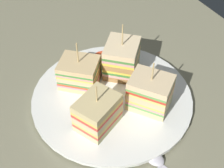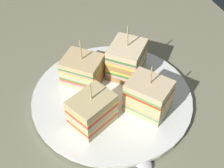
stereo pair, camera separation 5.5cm
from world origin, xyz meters
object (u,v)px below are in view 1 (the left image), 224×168
sandwich_wedge_0 (122,59)px  sandwich_wedge_1 (80,73)px  plate (112,97)px  sandwich_wedge_3 (150,93)px  sandwich_wedge_2 (98,113)px

sandwich_wedge_0 → sandwich_wedge_1: (0.72, 8.49, -0.67)cm
plate → sandwich_wedge_1: bearing=33.4°
sandwich_wedge_1 → sandwich_wedge_3: size_ratio=0.96×
plate → sandwich_wedge_1: size_ratio=3.10×
sandwich_wedge_3 → sandwich_wedge_0: bearing=-38.4°
sandwich_wedge_0 → sandwich_wedge_2: (-9.69, 9.74, -0.38)cm
plate → sandwich_wedge_0: bearing=-43.1°
sandwich_wedge_1 → sandwich_wedge_2: size_ratio=1.05×
plate → sandwich_wedge_2: sandwich_wedge_2 is taller
sandwich_wedge_1 → sandwich_wedge_3: (-10.72, -8.52, 0.55)cm
sandwich_wedge_2 → sandwich_wedge_3: sandwich_wedge_3 is taller
plate → sandwich_wedge_0: sandwich_wedge_0 is taller
sandwich_wedge_1 → sandwich_wedge_3: sandwich_wedge_3 is taller
sandwich_wedge_0 → sandwich_wedge_1: sandwich_wedge_0 is taller
sandwich_wedge_1 → plate: bearing=-16.4°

